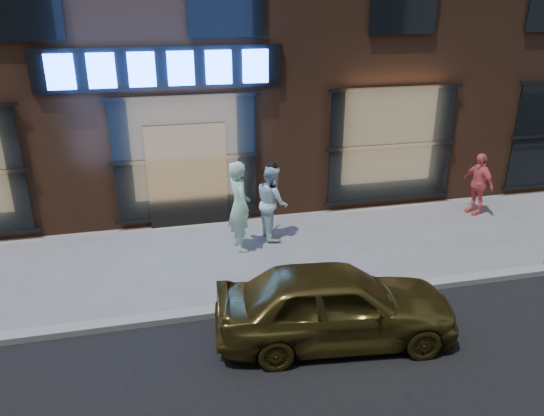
{
  "coord_description": "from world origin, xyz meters",
  "views": [
    {
      "loc": [
        -0.72,
        -7.66,
        5.07
      ],
      "look_at": [
        1.44,
        1.6,
        1.2
      ],
      "focal_mm": 35.0,
      "sensor_mm": 36.0,
      "label": 1
    }
  ],
  "objects_px": {
    "man_cap": "(272,202)",
    "passerby": "(478,184)",
    "gold_sedan": "(335,304)",
    "man_bowtie": "(239,206)"
  },
  "relations": [
    {
      "from": "passerby",
      "to": "gold_sedan",
      "type": "relative_size",
      "value": 0.41
    },
    {
      "from": "gold_sedan",
      "to": "man_cap",
      "type": "bearing_deg",
      "value": 7.8
    },
    {
      "from": "man_bowtie",
      "to": "man_cap",
      "type": "height_order",
      "value": "man_bowtie"
    },
    {
      "from": "man_cap",
      "to": "passerby",
      "type": "height_order",
      "value": "man_cap"
    },
    {
      "from": "man_bowtie",
      "to": "man_cap",
      "type": "relative_size",
      "value": 1.16
    },
    {
      "from": "man_cap",
      "to": "gold_sedan",
      "type": "xyz_separation_m",
      "value": [
        0.09,
        -3.9,
        -0.2
      ]
    },
    {
      "from": "man_cap",
      "to": "gold_sedan",
      "type": "height_order",
      "value": "man_cap"
    },
    {
      "from": "man_bowtie",
      "to": "man_cap",
      "type": "xyz_separation_m",
      "value": [
        0.8,
        0.42,
        -0.13
      ]
    },
    {
      "from": "man_cap",
      "to": "gold_sedan",
      "type": "distance_m",
      "value": 3.91
    },
    {
      "from": "man_bowtie",
      "to": "passerby",
      "type": "relative_size",
      "value": 1.27
    }
  ]
}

